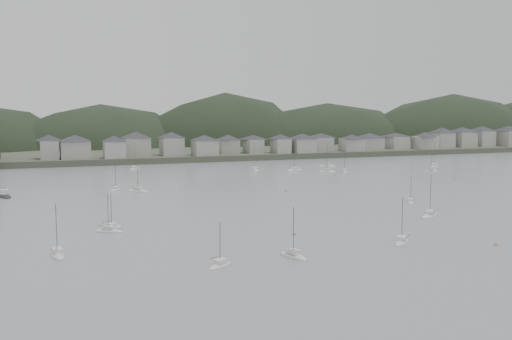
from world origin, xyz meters
name	(u,v)px	position (x,y,z in m)	size (l,w,h in m)	color
ground	(372,230)	(0.00, 0.00, 0.00)	(900.00, 900.00, 0.00)	slate
far_shore_land	(146,145)	(0.00, 295.00, 1.50)	(900.00, 250.00, 3.00)	#383D2D
forested_ridge	(161,167)	(4.83, 269.40, -11.28)	(851.55, 103.94, 102.57)	black
waterfront_town	(274,142)	(50.59, 183.34, 8.66)	(451.48, 28.46, 12.92)	#9F9C91
moored_fleet	(271,187)	(4.17, 71.72, 0.18)	(237.09, 174.00, 12.92)	beige
motor_launch_far	(5,196)	(-79.82, 80.75, 0.29)	(4.91, 9.01, 4.03)	black
mooring_buoys	(325,194)	(15.07, 52.58, 0.15)	(115.80, 123.89, 0.70)	#CF7E45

